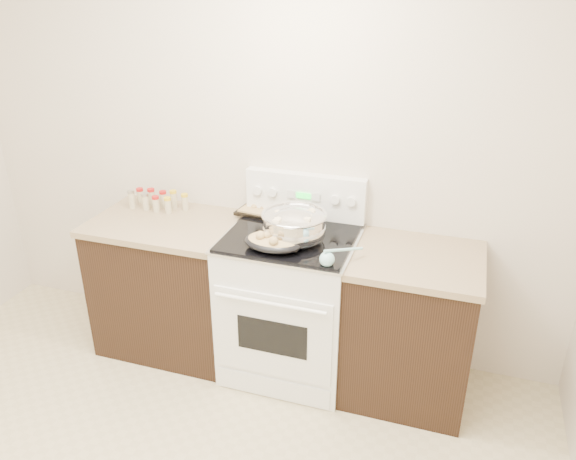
% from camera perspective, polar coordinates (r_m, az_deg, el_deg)
% --- Properties ---
extents(room_shell, '(4.10, 3.60, 2.75)m').
position_cam_1_polar(room_shell, '(1.99, -22.50, 3.87)').
color(room_shell, beige).
rests_on(room_shell, ground).
extents(counter_left, '(0.93, 0.67, 0.92)m').
position_cam_1_polar(counter_left, '(3.82, -11.68, -5.33)').
color(counter_left, black).
rests_on(counter_left, ground).
extents(counter_right, '(0.73, 0.67, 0.92)m').
position_cam_1_polar(counter_right, '(3.41, 12.24, -9.46)').
color(counter_right, black).
rests_on(counter_right, ground).
extents(kitchen_range, '(0.78, 0.73, 1.22)m').
position_cam_1_polar(kitchen_range, '(3.50, 0.28, -7.23)').
color(kitchen_range, white).
rests_on(kitchen_range, ground).
extents(mixing_bowl, '(0.47, 0.47, 0.22)m').
position_cam_1_polar(mixing_bowl, '(3.18, 0.63, 0.32)').
color(mixing_bowl, silver).
rests_on(mixing_bowl, kitchen_range).
extents(roasting_pan, '(0.34, 0.24, 0.12)m').
position_cam_1_polar(roasting_pan, '(3.10, -1.49, -1.11)').
color(roasting_pan, black).
rests_on(roasting_pan, kitchen_range).
extents(baking_sheet, '(0.42, 0.32, 0.06)m').
position_cam_1_polar(baking_sheet, '(3.58, -1.77, 2.04)').
color(baking_sheet, black).
rests_on(baking_sheet, kitchen_range).
extents(wooden_spoon, '(0.16, 0.24, 0.04)m').
position_cam_1_polar(wooden_spoon, '(3.21, -2.37, -0.98)').
color(wooden_spoon, tan).
rests_on(wooden_spoon, kitchen_range).
extents(blue_ladle, '(0.20, 0.23, 0.10)m').
position_cam_1_polar(blue_ladle, '(2.96, 4.18, -2.87)').
color(blue_ladle, '#95D5DF').
rests_on(blue_ladle, kitchen_range).
extents(spice_jars, '(0.39, 0.15, 0.13)m').
position_cam_1_polar(spice_jars, '(3.79, -13.20, 2.98)').
color(spice_jars, '#BFB28C').
rests_on(spice_jars, counter_left).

